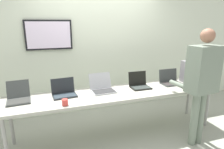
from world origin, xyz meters
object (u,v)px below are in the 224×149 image
at_px(laptop_station_3, 139,84).
at_px(laptop_station_4, 170,80).
at_px(coffee_mug, 65,102).
at_px(laptop_station_2, 102,87).
at_px(person, 202,77).
at_px(laptop_station_1, 64,92).
at_px(laptop_station_0, 18,97).
at_px(equipment_box, 193,72).
at_px(workbench, 118,95).

relative_size(laptop_station_3, laptop_station_4, 0.90).
bearing_deg(laptop_station_4, coffee_mug, -169.11).
xyz_separation_m(laptop_station_2, person, (1.27, -0.76, 0.25)).
height_order(laptop_station_1, person, person).
xyz_separation_m(laptop_station_3, coffee_mug, (-1.28, -0.36, -0.02)).
distance_m(laptop_station_0, laptop_station_4, 2.52).
bearing_deg(coffee_mug, equipment_box, 7.29).
xyz_separation_m(equipment_box, person, (-0.44, -0.67, 0.12)).
height_order(workbench, person, person).
xyz_separation_m(laptop_station_0, laptop_station_2, (1.24, 0.01, 0.00)).
height_order(laptop_station_2, laptop_station_3, laptop_station_2).
bearing_deg(person, laptop_station_1, 158.19).
relative_size(laptop_station_1, person, 0.21).
xyz_separation_m(laptop_station_2, laptop_station_3, (0.65, -0.03, -0.00)).
height_order(laptop_station_1, laptop_station_3, laptop_station_3).
height_order(laptop_station_0, laptop_station_4, same).
bearing_deg(laptop_station_3, laptop_station_1, 179.02).
distance_m(equipment_box, coffee_mug, 2.36).
xyz_separation_m(equipment_box, laptop_station_3, (-1.06, 0.06, -0.14)).
bearing_deg(coffee_mug, laptop_station_4, 10.89).
relative_size(laptop_station_4, person, 0.21).
xyz_separation_m(workbench, laptop_station_1, (-0.82, 0.13, 0.10)).
height_order(workbench, equipment_box, equipment_box).
bearing_deg(person, equipment_box, 56.77).
distance_m(workbench, coffee_mug, 0.89).
relative_size(equipment_box, person, 0.23).
xyz_separation_m(workbench, laptop_station_2, (-0.22, 0.14, 0.11)).
bearing_deg(coffee_mug, laptop_station_1, 86.56).
xyz_separation_m(equipment_box, laptop_station_1, (-2.32, 0.08, -0.14)).
height_order(laptop_station_2, person, person).
distance_m(laptop_station_2, laptop_station_3, 0.65).
relative_size(equipment_box, coffee_mug, 4.69).
bearing_deg(laptop_station_3, person, -49.68).
bearing_deg(laptop_station_2, person, -30.99).
relative_size(equipment_box, laptop_station_3, 1.20).
bearing_deg(equipment_box, laptop_station_4, 171.01).
bearing_deg(workbench, laptop_station_1, 171.08).
height_order(laptop_station_0, laptop_station_3, laptop_station_3).
height_order(laptop_station_3, laptop_station_4, laptop_station_3).
bearing_deg(equipment_box, laptop_station_3, 176.84).
bearing_deg(person, laptop_station_2, 149.01).
relative_size(equipment_box, laptop_station_1, 1.07).
xyz_separation_m(workbench, person, (1.05, -0.62, 0.36)).
bearing_deg(workbench, laptop_station_0, 174.80).
bearing_deg(laptop_station_1, equipment_box, -1.98).
height_order(laptop_station_1, laptop_station_2, laptop_station_2).
height_order(equipment_box, person, person).
xyz_separation_m(laptop_station_3, person, (0.62, -0.73, 0.25)).
relative_size(equipment_box, laptop_station_0, 0.94).
bearing_deg(laptop_station_4, laptop_station_3, -179.14).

